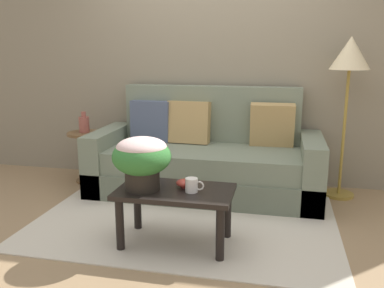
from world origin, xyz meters
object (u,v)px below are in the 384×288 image
at_px(potted_plant, 142,157).
at_px(table_vase, 84,124).
at_px(couch, 205,160).
at_px(coffee_mug, 192,185).
at_px(snack_bowl, 184,183).
at_px(side_table, 85,148).
at_px(floor_lamp, 350,63).
at_px(coffee_table, 175,199).

bearing_deg(potted_plant, table_vase, 130.81).
bearing_deg(table_vase, couch, -1.29).
height_order(coffee_mug, snack_bowl, coffee_mug).
distance_m(potted_plant, snack_bowl, 0.37).
bearing_deg(side_table, table_vase, 114.75).
distance_m(floor_lamp, coffee_mug, 2.02).
distance_m(side_table, potted_plant, 1.72).
bearing_deg(coffee_table, potted_plant, -169.60).
bearing_deg(side_table, floor_lamp, 2.67).
relative_size(couch, coffee_table, 2.67).
xyz_separation_m(floor_lamp, snack_bowl, (-1.28, -1.31, -0.84)).
relative_size(couch, side_table, 4.07).
bearing_deg(couch, table_vase, 178.71).
relative_size(coffee_mug, snack_bowl, 1.11).
height_order(couch, snack_bowl, couch).
bearing_deg(couch, coffee_table, -89.94).
bearing_deg(floor_lamp, side_table, -177.33).
xyz_separation_m(couch, potted_plant, (-0.23, -1.26, 0.34)).
relative_size(couch, snack_bowl, 18.35).
bearing_deg(coffee_table, side_table, 137.34).
distance_m(couch, table_vase, 1.38).
bearing_deg(coffee_mug, side_table, 139.40).
xyz_separation_m(couch, coffee_mug, (0.14, -1.24, 0.15)).
relative_size(snack_bowl, table_vase, 0.55).
height_order(potted_plant, coffee_mug, potted_plant).
distance_m(side_table, coffee_mug, 1.95).
xyz_separation_m(coffee_table, table_vase, (-1.35, 1.25, 0.30)).
bearing_deg(table_vase, side_table, -65.25).
bearing_deg(side_table, coffee_mug, -40.60).
bearing_deg(snack_bowl, side_table, 139.79).
bearing_deg(table_vase, coffee_mug, -40.67).
distance_m(coffee_mug, snack_bowl, 0.11).
distance_m(coffee_table, table_vase, 1.86).
relative_size(floor_lamp, potted_plant, 3.63).
distance_m(couch, potted_plant, 1.32).
bearing_deg(snack_bowl, coffee_table, -136.71).
bearing_deg(potted_plant, side_table, 130.86).
xyz_separation_m(couch, coffee_table, (0.00, -1.21, 0.02)).
relative_size(coffee_mug, table_vase, 0.61).
height_order(potted_plant, table_vase, potted_plant).
bearing_deg(couch, coffee_mug, -83.79).
xyz_separation_m(coffee_table, potted_plant, (-0.24, -0.04, 0.32)).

